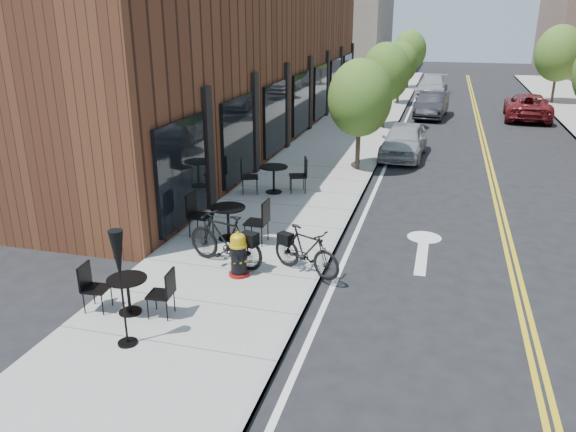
% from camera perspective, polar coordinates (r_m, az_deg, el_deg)
% --- Properties ---
extents(ground, '(120.00, 120.00, 0.00)m').
position_cam_1_polar(ground, '(11.75, 3.11, -7.01)').
color(ground, black).
rests_on(ground, ground).
extents(sidewalk_near, '(4.00, 70.00, 0.12)m').
position_cam_1_polar(sidewalk_near, '(21.34, 3.70, 5.58)').
color(sidewalk_near, '#9E9B93').
rests_on(sidewalk_near, ground).
extents(building_near, '(5.00, 28.00, 7.00)m').
position_cam_1_polar(building_near, '(25.83, -4.39, 15.79)').
color(building_near, '#4E2819').
rests_on(building_near, ground).
extents(bg_building_left, '(8.00, 14.00, 10.00)m').
position_cam_1_polar(bg_building_left, '(59.14, 5.88, 19.46)').
color(bg_building_left, '#726656').
rests_on(bg_building_left, ground).
extents(tree_near_a, '(2.20, 2.20, 3.81)m').
position_cam_1_polar(tree_near_a, '(19.64, 7.33, 11.80)').
color(tree_near_a, '#382B1E').
rests_on(tree_near_a, sidewalk_near).
extents(tree_near_b, '(2.30, 2.30, 3.98)m').
position_cam_1_polar(tree_near_b, '(27.52, 9.89, 14.17)').
color(tree_near_b, '#382B1E').
rests_on(tree_near_b, sidewalk_near).
extents(tree_near_c, '(2.10, 2.10, 3.67)m').
position_cam_1_polar(tree_near_c, '(35.47, 11.30, 15.00)').
color(tree_near_c, '#382B1E').
rests_on(tree_near_c, sidewalk_near).
extents(tree_near_d, '(2.40, 2.40, 4.11)m').
position_cam_1_polar(tree_near_d, '(43.42, 12.24, 16.11)').
color(tree_near_d, '#382B1E').
rests_on(tree_near_d, sidewalk_near).
extents(tree_far_c, '(2.80, 2.80, 4.62)m').
position_cam_1_polar(tree_far_c, '(38.86, 25.83, 14.65)').
color(tree_far_c, '#382B1E').
rests_on(tree_far_c, sidewalk_far).
extents(fire_hydrant, '(0.49, 0.49, 0.98)m').
position_cam_1_polar(fire_hydrant, '(11.73, -5.06, -3.96)').
color(fire_hydrant, maroon).
rests_on(fire_hydrant, sidewalk_near).
extents(bicycle_left, '(2.03, 1.09, 1.18)m').
position_cam_1_polar(bicycle_left, '(12.23, -6.39, -2.36)').
color(bicycle_left, black).
rests_on(bicycle_left, sidewalk_near).
extents(bicycle_right, '(1.76, 1.15, 1.03)m').
position_cam_1_polar(bicycle_right, '(11.77, 1.85, -3.54)').
color(bicycle_right, black).
rests_on(bicycle_right, sidewalk_near).
extents(bistro_set_a, '(1.70, 0.79, 0.90)m').
position_cam_1_polar(bistro_set_a, '(10.68, -15.94, -7.26)').
color(bistro_set_a, black).
rests_on(bistro_set_a, sidewalk_near).
extents(bistro_set_b, '(1.99, 0.89, 1.07)m').
position_cam_1_polar(bistro_set_b, '(13.62, -6.11, -0.21)').
color(bistro_set_b, black).
rests_on(bistro_set_b, sidewalk_near).
extents(bistro_set_c, '(2.03, 1.15, 1.07)m').
position_cam_1_polar(bistro_set_c, '(17.15, -1.46, 4.14)').
color(bistro_set_c, black).
rests_on(bistro_set_c, sidewalk_near).
extents(patio_umbrella, '(0.33, 0.33, 2.03)m').
position_cam_1_polar(patio_umbrella, '(9.29, -16.80, -4.72)').
color(patio_umbrella, black).
rests_on(patio_umbrella, sidewalk_near).
extents(parked_car_a, '(1.77, 4.00, 1.34)m').
position_cam_1_polar(parked_car_a, '(22.46, 11.70, 7.53)').
color(parked_car_a, '#9C9FA4').
rests_on(parked_car_a, ground).
extents(parked_car_b, '(1.80, 4.20, 1.35)m').
position_cam_1_polar(parked_car_b, '(31.79, 14.40, 10.87)').
color(parked_car_b, black).
rests_on(parked_car_b, ground).
extents(parked_car_c, '(2.19, 4.78, 1.36)m').
position_cam_1_polar(parked_car_c, '(40.37, 14.42, 12.67)').
color(parked_car_c, '#A5A5A9').
rests_on(parked_car_c, ground).
extents(parked_car_far, '(2.55, 5.03, 1.36)m').
position_cam_1_polar(parked_car_far, '(32.86, 23.16, 10.20)').
color(parked_car_far, maroon).
rests_on(parked_car_far, ground).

